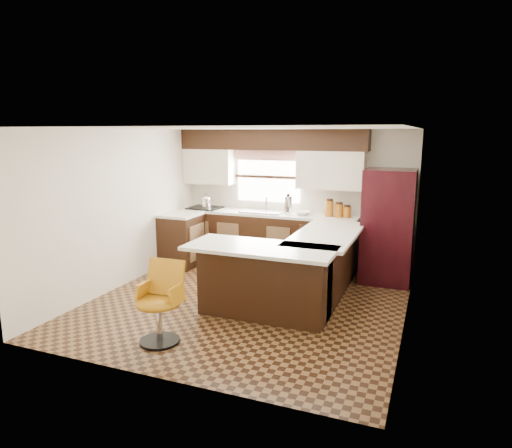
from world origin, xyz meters
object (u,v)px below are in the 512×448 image
at_px(peninsula_long, 322,266).
at_px(bar_chair, 158,304).
at_px(peninsula_return, 264,282).
at_px(refrigerator, 388,226).

bearing_deg(peninsula_long, bar_chair, -122.02).
bearing_deg(peninsula_return, refrigerator, 56.69).
distance_m(peninsula_return, refrigerator, 2.45).
distance_m(peninsula_long, peninsula_return, 1.11).
relative_size(peninsula_long, peninsula_return, 1.18).
distance_m(peninsula_return, bar_chair, 1.45).
height_order(peninsula_long, peninsula_return, same).
relative_size(peninsula_long, bar_chair, 2.10).
distance_m(refrigerator, bar_chair, 3.88).
bearing_deg(refrigerator, peninsula_return, -123.31).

